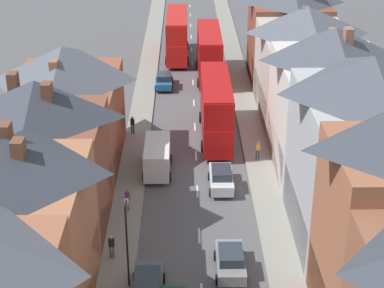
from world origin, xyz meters
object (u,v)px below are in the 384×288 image
Objects in this scene: double_decker_bus_mid_street at (209,53)px; street_lamp at (127,240)px; car_near_blue at (231,261)px; pedestrian_mid_left at (112,245)px; pedestrian_mid_right at (127,199)px; pedestrian_far_right at (132,124)px; double_decker_bus_far_approaching at (177,35)px; car_parked_right_a at (221,178)px; double_decker_bus_lead at (216,107)px; car_near_silver at (164,80)px; pedestrian_far_left at (258,149)px; car_mid_black at (148,287)px; delivery_van at (157,156)px.

street_lamp is (-6.04, -36.81, 0.43)m from double_decker_bus_mid_street.
pedestrian_mid_left is at bearing 169.22° from car_near_blue.
pedestrian_mid_right is 13.21m from pedestrian_far_right.
pedestrian_mid_left is at bearing -95.10° from double_decker_bus_far_approaching.
pedestrian_far_right is at bearing 126.88° from car_parked_right_a.
double_decker_bus_lead is at bearing -90.00° from double_decker_bus_mid_street.
double_decker_bus_lead is at bearing 68.27° from pedestrian_mid_left.
street_lamp is at bearing -106.04° from double_decker_bus_lead.
pedestrian_far_left is (8.14, -17.47, 0.23)m from car_near_silver.
car_near_silver is 2.61× the size of pedestrian_mid_left.
car_near_silver is at bearing 78.51° from pedestrian_far_right.
car_near_blue is 2.44× the size of pedestrian_far_right.
street_lamp reaches higher than pedestrian_far_left.
double_decker_bus_far_approaching is at bearing 83.03° from car_near_silver.
car_parked_right_a is at bearing -125.54° from pedestrian_far_left.
car_parked_right_a is at bearing -89.94° from double_decker_bus_lead.
double_decker_bus_far_approaching is 2.63× the size of car_parked_right_a.
street_lamp is (-1.15, 1.14, 2.44)m from car_mid_black.
street_lamp is (-1.15, -14.46, 1.90)m from delivery_van.
pedestrian_mid_right is (-6.79, 7.10, 0.22)m from car_near_blue.
double_decker_bus_far_approaching is at bearing 103.72° from pedestrian_far_left.
delivery_van is 3.23× the size of pedestrian_mid_left.
pedestrian_mid_right is at bearing -87.47° from pedestrian_far_right.
pedestrian_far_left is at bearing -26.54° from pedestrian_far_right.
double_decker_bus_far_approaching is at bearing 84.90° from pedestrian_mid_left.
pedestrian_far_right is at bearing -115.80° from double_decker_bus_mid_street.
pedestrian_mid_left is 1.00× the size of pedestrian_mid_right.
double_decker_bus_mid_street is 17.01m from pedestrian_far_right.
delivery_van reaches higher than car_near_blue.
car_parked_right_a is (0.01, -9.27, -1.97)m from double_decker_bus_lead.
double_decker_bus_far_approaching is at bearing 86.85° from street_lamp.
car_mid_black is at bearing -83.79° from pedestrian_far_right.
car_near_blue is 0.88× the size of car_mid_black.
delivery_van is at bearing 85.45° from street_lamp.
street_lamp is at bearing -99.32° from double_decker_bus_mid_street.
double_decker_bus_lead reaches higher than car_near_blue.
double_decker_bus_far_approaching reaches higher than pedestrian_far_right.
pedestrian_mid_right is 1.00× the size of pedestrian_far_left.
double_decker_bus_lead is at bearing 53.27° from delivery_van.
double_decker_bus_far_approaching is at bearing 84.94° from pedestrian_mid_right.
pedestrian_mid_left is at bearing -101.61° from delivery_van.
delivery_van is (-1.29, -29.85, -1.48)m from double_decker_bus_far_approaching.
pedestrian_mid_left is (-2.42, -11.79, -0.30)m from delivery_van.
car_near_blue reaches higher than car_near_silver.
delivery_van is at bearing 72.73° from pedestrian_mid_right.
double_decker_bus_lead is 2.08× the size of delivery_van.
car_mid_black is 15.61m from delivery_van.
double_decker_bus_far_approaching is 2.75× the size of car_near_blue.
double_decker_bus_lead and double_decker_bus_mid_street have the same top height.
double_decker_bus_lead reaches higher than car_parked_right_a.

